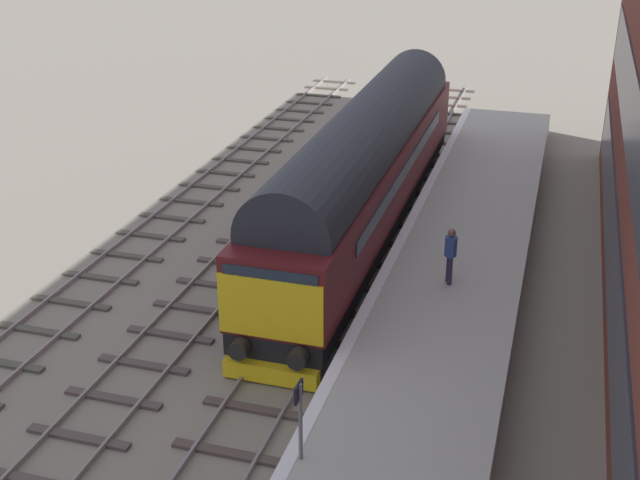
# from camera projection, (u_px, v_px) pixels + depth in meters

# --- Properties ---
(ground_plane) EXTENTS (140.00, 140.00, 0.00)m
(ground_plane) POSITION_uv_depth(u_px,v_px,m) (288.00, 356.00, 21.68)
(ground_plane) COLOR gray
(ground_plane) RESTS_ON ground
(track_main) EXTENTS (2.50, 60.00, 0.15)m
(track_main) POSITION_uv_depth(u_px,v_px,m) (288.00, 354.00, 21.65)
(track_main) COLOR slate
(track_main) RESTS_ON ground
(track_adjacent_west) EXTENTS (2.50, 60.00, 0.15)m
(track_adjacent_west) POSITION_uv_depth(u_px,v_px,m) (170.00, 335.00, 22.53)
(track_adjacent_west) COLOR slate
(track_adjacent_west) RESTS_ON ground
(track_adjacent_far_west) EXTENTS (2.50, 60.00, 0.15)m
(track_adjacent_far_west) POSITION_uv_depth(u_px,v_px,m) (55.00, 316.00, 23.46)
(track_adjacent_far_west) COLOR gray
(track_adjacent_far_west) RESTS_ON ground
(station_platform) EXTENTS (4.00, 44.00, 1.01)m
(station_platform) POSITION_uv_depth(u_px,v_px,m) (426.00, 361.00, 20.53)
(station_platform) COLOR #A8A49C
(station_platform) RESTS_ON ground
(diesel_locomotive) EXTENTS (2.74, 19.43, 4.68)m
(diesel_locomotive) POSITION_uv_depth(u_px,v_px,m) (366.00, 165.00, 27.89)
(diesel_locomotive) COLOR black
(diesel_locomotive) RESTS_ON ground
(platform_number_sign) EXTENTS (0.10, 0.44, 1.73)m
(platform_number_sign) POSITION_uv_depth(u_px,v_px,m) (300.00, 409.00, 15.91)
(platform_number_sign) COLOR slate
(platform_number_sign) RESTS_ON station_platform
(waiting_passenger) EXTENTS (0.44, 0.48, 1.64)m
(waiting_passenger) POSITION_uv_depth(u_px,v_px,m) (451.00, 251.00, 22.86)
(waiting_passenger) COLOR #2D2842
(waiting_passenger) RESTS_ON station_platform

